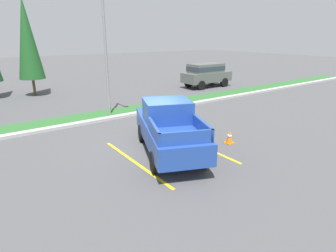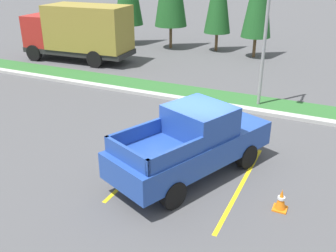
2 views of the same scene
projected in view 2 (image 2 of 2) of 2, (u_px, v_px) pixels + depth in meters
The scene contains 9 objects.
ground_plane at pixel (194, 161), 12.27m from camera, with size 120.00×120.00×0.00m, color #4C4C4F.
parking_line_near at pixel (146, 163), 12.17m from camera, with size 0.12×4.80×0.01m, color yellow.
parking_line_far at pixel (241, 185), 10.96m from camera, with size 0.12×4.80×0.01m, color yellow.
curb_strip at pixel (237, 108), 16.37m from camera, with size 56.00×0.40×0.15m, color #B2B2AD.
grass_median at pixel (244, 101), 17.30m from camera, with size 56.00×1.80×0.06m, color #2D662D.
pickup_truck_main at pixel (193, 142), 11.17m from camera, with size 3.76×5.54×2.10m.
cargo_truck_distant at pixel (79, 31), 23.35m from camera, with size 6.93×2.86×3.40m.
street_light at pixel (267, 12), 15.12m from camera, with size 0.24×1.49×6.90m.
traffic_cone at pixel (281, 200), 9.81m from camera, with size 0.36×0.36×0.60m.
Camera 2 is at (3.81, -10.09, 6.02)m, focal length 40.79 mm.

